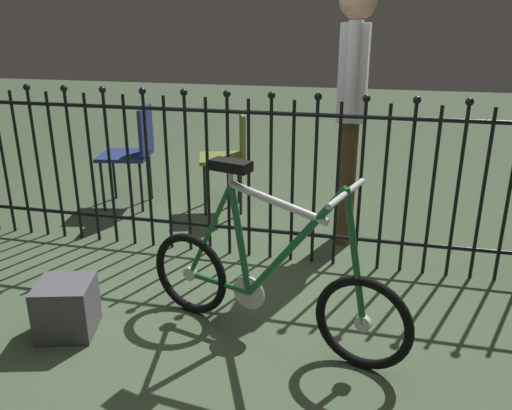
{
  "coord_description": "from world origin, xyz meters",
  "views": [
    {
      "loc": [
        0.8,
        -2.42,
        1.52
      ],
      "look_at": [
        0.17,
        0.21,
        0.55
      ],
      "focal_mm": 36.43,
      "sensor_mm": 36.0,
      "label": 1
    }
  ],
  "objects_px": {
    "person_visitor": "(353,93)",
    "display_crate": "(67,307)",
    "bicycle": "(269,282)",
    "chair_navy": "(134,147)",
    "chair_olive": "(230,151)"
  },
  "relations": [
    {
      "from": "person_visitor",
      "to": "display_crate",
      "type": "bearing_deg",
      "value": -129.84
    },
    {
      "from": "bicycle",
      "to": "display_crate",
      "type": "xyz_separation_m",
      "value": [
        -1.01,
        -0.2,
        -0.17
      ]
    },
    {
      "from": "bicycle",
      "to": "person_visitor",
      "type": "xyz_separation_m",
      "value": [
        0.28,
        1.35,
        0.75
      ]
    },
    {
      "from": "display_crate",
      "to": "bicycle",
      "type": "bearing_deg",
      "value": 10.99
    },
    {
      "from": "bicycle",
      "to": "chair_navy",
      "type": "xyz_separation_m",
      "value": [
        -1.52,
        1.68,
        0.2
      ]
    },
    {
      "from": "chair_navy",
      "to": "person_visitor",
      "type": "relative_size",
      "value": 0.48
    },
    {
      "from": "bicycle",
      "to": "chair_olive",
      "type": "height_order",
      "value": "bicycle"
    },
    {
      "from": "bicycle",
      "to": "display_crate",
      "type": "distance_m",
      "value": 1.04
    },
    {
      "from": "person_visitor",
      "to": "display_crate",
      "type": "relative_size",
      "value": 6.26
    },
    {
      "from": "chair_olive",
      "to": "display_crate",
      "type": "bearing_deg",
      "value": -98.78
    },
    {
      "from": "chair_navy",
      "to": "person_visitor",
      "type": "height_order",
      "value": "person_visitor"
    },
    {
      "from": "bicycle",
      "to": "chair_navy",
      "type": "relative_size",
      "value": 1.63
    },
    {
      "from": "chair_olive",
      "to": "person_visitor",
      "type": "bearing_deg",
      "value": -23.73
    },
    {
      "from": "chair_olive",
      "to": "person_visitor",
      "type": "distance_m",
      "value": 1.21
    },
    {
      "from": "chair_olive",
      "to": "chair_navy",
      "type": "xyz_separation_m",
      "value": [
        -0.81,
        -0.1,
        0.01
      ]
    }
  ]
}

